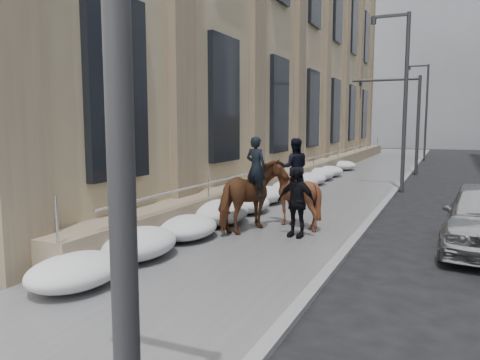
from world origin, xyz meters
TOP-DOWN VIEW (x-y plane):
  - ground at (0.00, 0.00)m, footprint 140.00×140.00m
  - sidewalk at (0.00, 10.00)m, footprint 5.00×80.00m
  - curb at (2.62, 10.00)m, footprint 0.24×80.00m
  - limestone_building at (-5.26, 19.96)m, footprint 6.10×44.00m
  - bg_building_mid at (4.00, 60.00)m, footprint 30.00×12.00m
  - bg_building_far at (-6.00, 72.00)m, footprint 24.00×12.00m
  - streetlight_mid at (2.74, 14.00)m, footprint 1.71×0.24m
  - streetlight_far at (2.74, 34.00)m, footprint 1.71×0.24m
  - traffic_signal at (2.07, 22.00)m, footprint 4.10×0.22m
  - snow_bank at (-1.42, 8.11)m, footprint 1.70×18.10m
  - mounted_horse_left at (-0.16, 3.53)m, footprint 1.50×2.52m
  - mounted_horse_right at (0.68, 4.63)m, footprint 2.01×2.11m
  - pedestrian at (1.16, 3.40)m, footprint 1.14×0.60m

SIDE VIEW (x-z plane):
  - ground at x=0.00m, z-range 0.00..0.00m
  - sidewalk at x=0.00m, z-range 0.00..0.12m
  - curb at x=2.62m, z-range 0.00..0.12m
  - snow_bank at x=-1.42m, z-range 0.09..0.85m
  - pedestrian at x=1.16m, z-range 0.12..1.98m
  - mounted_horse_left at x=-0.16m, z-range -0.15..2.51m
  - mounted_horse_right at x=0.68m, z-range -0.11..2.48m
  - traffic_signal at x=2.07m, z-range 1.00..7.00m
  - streetlight_mid at x=2.74m, z-range 0.58..8.58m
  - streetlight_far at x=2.74m, z-range 0.58..8.58m
  - limestone_building at x=-5.26m, z-range -0.10..17.90m
  - bg_building_far at x=-6.00m, z-range 0.00..20.00m
  - bg_building_mid at x=4.00m, z-range 0.00..28.00m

